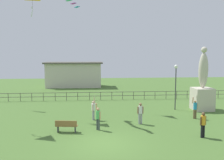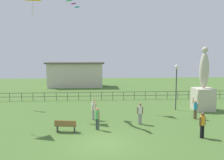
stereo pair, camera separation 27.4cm
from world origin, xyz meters
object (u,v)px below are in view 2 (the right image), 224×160
(lamppost, at_px, (176,77))
(person_3, at_px, (195,108))
(person_1, at_px, (140,112))
(person_4, at_px, (93,109))
(park_bench, at_px, (66,126))
(person_2, at_px, (97,117))
(statue_monument, at_px, (203,91))
(person_0, at_px, (202,123))

(lamppost, height_order, person_3, lamppost)
(lamppost, bearing_deg, person_1, -133.63)
(person_1, relative_size, person_4, 0.89)
(lamppost, distance_m, park_bench, 11.84)
(person_2, bearing_deg, statue_monument, 28.13)
(park_bench, bearing_deg, person_4, 58.50)
(park_bench, xyz_separation_m, person_3, (10.30, 2.74, 0.45))
(park_bench, relative_size, person_3, 0.85)
(statue_monument, bearing_deg, person_4, -165.47)
(person_0, height_order, person_3, person_3)
(park_bench, xyz_separation_m, person_2, (2.19, 0.35, 0.48))
(person_1, bearing_deg, statue_monument, 31.56)
(statue_monument, height_order, park_bench, statue_monument)
(statue_monument, relative_size, person_2, 3.20)
(lamppost, xyz_separation_m, person_1, (-4.33, -4.54, -2.23))
(statue_monument, distance_m, person_2, 11.53)
(person_3, bearing_deg, lamppost, 98.79)
(person_3, distance_m, person_4, 8.43)
(statue_monument, xyz_separation_m, person_0, (-3.47, -7.58, -0.88))
(statue_monument, relative_size, park_bench, 3.91)
(person_3, bearing_deg, person_2, -163.64)
(statue_monument, relative_size, person_4, 3.27)
(person_1, bearing_deg, lamppost, 46.37)
(person_0, relative_size, person_2, 0.88)
(lamppost, xyz_separation_m, person_0, (-0.93, -7.90, -2.21))
(park_bench, bearing_deg, person_2, 9.20)
(lamppost, distance_m, person_2, 9.78)
(lamppost, xyz_separation_m, person_2, (-7.60, -5.74, -2.22))
(statue_monument, relative_size, person_0, 3.63)
(person_1, distance_m, person_2, 3.48)
(statue_monument, bearing_deg, person_2, -151.87)
(park_bench, height_order, person_1, person_1)
(statue_monument, height_order, person_0, statue_monument)
(person_2, bearing_deg, person_4, 96.41)
(park_bench, bearing_deg, person_3, 14.88)
(person_0, xyz_separation_m, person_4, (-6.97, 4.88, -0.03))
(statue_monument, bearing_deg, person_1, -148.44)
(park_bench, distance_m, person_3, 10.67)
(park_bench, relative_size, person_1, 0.94)
(person_3, bearing_deg, person_4, 177.74)
(person_1, bearing_deg, person_2, -159.84)
(statue_monument, bearing_deg, lamppost, 172.86)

